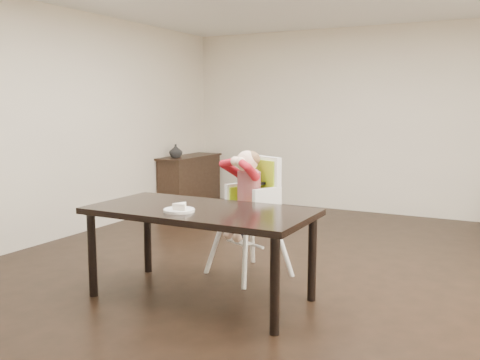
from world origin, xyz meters
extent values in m
plane|color=black|center=(0.00, 0.00, 0.00)|extent=(7.00, 7.00, 0.00)
cube|color=beige|center=(0.00, 3.50, 1.35)|extent=(6.00, 0.02, 2.70)
cube|color=beige|center=(-3.00, 0.00, 1.35)|extent=(0.02, 7.00, 2.70)
cube|color=black|center=(-0.47, -0.71, 0.72)|extent=(1.80, 0.90, 0.05)
cylinder|color=black|center=(-1.29, -1.08, 0.35)|extent=(0.07, 0.07, 0.70)
cylinder|color=black|center=(0.35, -1.08, 0.35)|extent=(0.07, 0.07, 0.70)
cylinder|color=black|center=(-1.29, -0.34, 0.35)|extent=(0.07, 0.07, 0.70)
cylinder|color=black|center=(0.35, -0.34, 0.35)|extent=(0.07, 0.07, 0.70)
cylinder|color=white|center=(-0.69, -0.09, 0.31)|extent=(0.06, 0.06, 0.62)
cylinder|color=white|center=(-0.29, -0.28, 0.31)|extent=(0.06, 0.06, 0.62)
cylinder|color=white|center=(-0.51, 0.31, 0.31)|extent=(0.06, 0.06, 0.62)
cylinder|color=white|center=(-0.11, 0.12, 0.31)|extent=(0.06, 0.06, 0.62)
cube|color=white|center=(-0.40, 0.02, 0.62)|extent=(0.57, 0.54, 0.06)
cube|color=#97BC18|center=(-0.40, 0.02, 0.66)|extent=(0.46, 0.45, 0.03)
cube|color=white|center=(-0.33, 0.17, 0.87)|extent=(0.42, 0.23, 0.46)
cube|color=#97BC18|center=(-0.34, 0.14, 0.86)|extent=(0.35, 0.18, 0.42)
cube|color=black|center=(-0.44, 0.10, 0.86)|extent=(0.11, 0.19, 0.02)
cube|color=black|center=(-0.31, 0.04, 0.86)|extent=(0.11, 0.19, 0.02)
cylinder|color=#A11216|center=(-0.40, 0.02, 0.82)|extent=(0.34, 0.34, 0.30)
sphere|color=beige|center=(-0.41, 0.00, 1.06)|extent=(0.26, 0.26, 0.20)
ellipsoid|color=brown|center=(-0.40, 0.02, 1.09)|extent=(0.26, 0.26, 0.15)
sphere|color=beige|center=(-0.49, -0.08, 1.07)|extent=(0.12, 0.12, 0.09)
sphere|color=beige|center=(-0.42, -0.12, 1.07)|extent=(0.12, 0.12, 0.09)
cylinder|color=white|center=(-0.54, -0.91, 0.76)|extent=(0.32, 0.32, 0.02)
torus|color=white|center=(-0.54, -0.91, 0.77)|extent=(0.32, 0.32, 0.01)
cube|color=black|center=(-2.78, 2.70, 0.38)|extent=(0.40, 1.20, 0.76)
cube|color=black|center=(-2.78, 2.70, 0.78)|extent=(0.44, 1.26, 0.03)
imported|color=#99999E|center=(-2.78, 2.32, 0.89)|extent=(0.24, 0.25, 0.20)
camera|label=1|loc=(1.76, -4.30, 1.57)|focal=40.00mm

